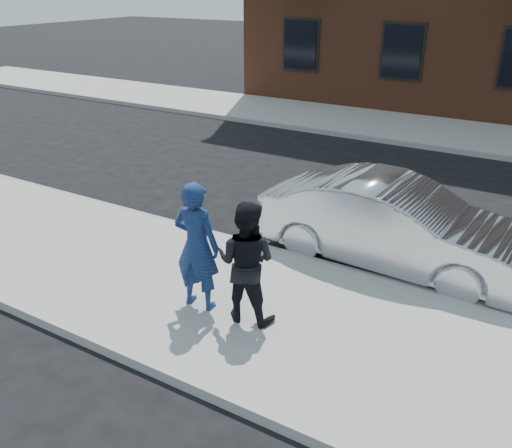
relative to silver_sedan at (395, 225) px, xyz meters
The scene contains 8 objects.
ground 2.45m from the silver_sedan, 79.95° to the right, with size 100.00×100.00×0.00m, color black.
near_sidewalk 2.67m from the silver_sedan, 80.92° to the right, with size 50.00×3.50×0.15m, color #9C9A93.
near_curb 1.08m from the silver_sedan, 61.49° to the right, with size 50.00×0.10×0.15m, color #999691.
far_sidewalk 8.98m from the silver_sedan, 87.39° to the left, with size 50.00×3.50×0.15m, color #9C9A93.
far_curb 7.19m from the silver_sedan, 86.74° to the left, with size 50.00×0.10×0.15m, color #999691.
silver_sedan is the anchor object (origin of this frame).
man_hoodie 3.46m from the silver_sedan, 123.62° to the right, with size 0.72×0.53×1.88m.
man_peacoat 3.03m from the silver_sedan, 112.66° to the right, with size 0.92×0.76×1.72m.
Camera 1 is at (1.78, -5.86, 4.44)m, focal length 38.00 mm.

